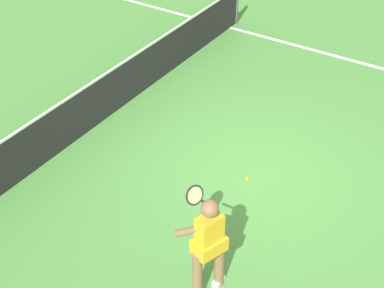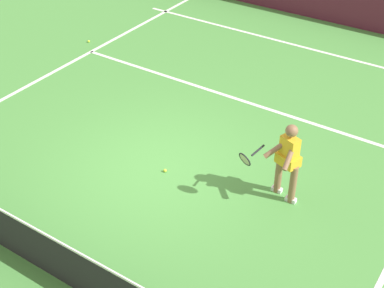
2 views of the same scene
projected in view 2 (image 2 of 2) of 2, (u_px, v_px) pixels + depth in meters
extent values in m
plane|color=#4C9342|center=(158.00, 166.00, 10.77)|extent=(23.71, 23.71, 0.00)
cube|color=#561E33|center=(331.00, 4.00, 16.47)|extent=(14.17, 0.24, 1.03)
cube|color=white|center=(299.00, 46.00, 15.27)|extent=(10.17, 0.10, 0.01)
cube|color=white|center=(237.00, 99.00, 12.90)|extent=(9.17, 0.10, 0.01)
cube|color=white|center=(1.00, 100.00, 12.84)|extent=(0.10, 16.23, 0.01)
cube|color=#232326|center=(35.00, 248.00, 8.39)|extent=(9.69, 0.02, 0.87)
cube|color=white|center=(30.00, 226.00, 8.12)|extent=(9.69, 0.02, 0.04)
cylinder|color=#8C6647|center=(293.00, 185.00, 9.70)|extent=(0.13, 0.13, 0.78)
cylinder|color=#8C6647|center=(279.00, 174.00, 9.94)|extent=(0.13, 0.13, 0.78)
cube|color=white|center=(291.00, 199.00, 9.90)|extent=(0.20, 0.10, 0.08)
cube|color=white|center=(277.00, 189.00, 10.14)|extent=(0.20, 0.10, 0.08)
cube|color=gold|center=(289.00, 150.00, 9.44)|extent=(0.37, 0.29, 0.52)
cube|color=gold|center=(288.00, 159.00, 9.56)|extent=(0.47, 0.40, 0.20)
sphere|color=#8C6647|center=(292.00, 131.00, 9.21)|extent=(0.22, 0.22, 0.22)
cylinder|color=#8C6647|center=(289.00, 156.00, 9.26)|extent=(0.14, 0.48, 0.37)
cylinder|color=#8C6647|center=(277.00, 148.00, 9.46)|extent=(0.40, 0.40, 0.37)
cylinder|color=black|center=(258.00, 150.00, 9.47)|extent=(0.13, 0.29, 0.14)
torus|color=black|center=(245.00, 159.00, 9.36)|extent=(0.31, 0.21, 0.28)
cylinder|color=beige|center=(245.00, 159.00, 9.36)|extent=(0.26, 0.16, 0.23)
sphere|color=#D1E533|center=(89.00, 41.00, 15.45)|extent=(0.07, 0.07, 0.07)
sphere|color=#D1E533|center=(165.00, 171.00, 10.61)|extent=(0.07, 0.07, 0.07)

